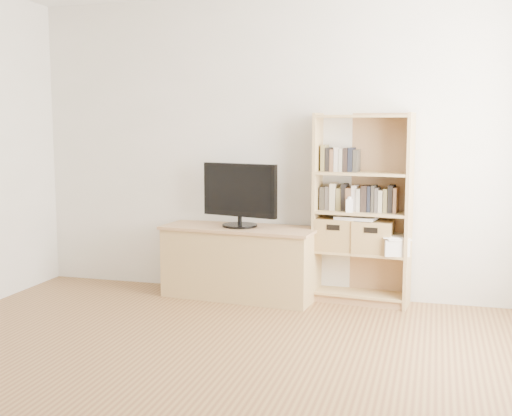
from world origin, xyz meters
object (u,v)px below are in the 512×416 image
at_px(bookshelf, 362,209).
at_px(basket_left, 337,234).
at_px(basket_right, 373,236).
at_px(laptop, 357,218).
at_px(television, 240,195).
at_px(tv_stand, 240,263).
at_px(baby_monitor, 349,206).

height_order(bookshelf, basket_left, bookshelf).
xyz_separation_m(basket_right, laptop, (-0.14, 0.01, 0.15)).
distance_m(television, basket_left, 0.89).
relative_size(tv_stand, baby_monitor, 12.11).
bearing_deg(basket_right, laptop, 179.28).
bearing_deg(laptop, tv_stand, -164.54).
height_order(television, basket_left, television).
distance_m(basket_right, laptop, 0.21).
bearing_deg(bookshelf, baby_monitor, -135.00).
distance_m(tv_stand, basket_left, 0.88).
distance_m(bookshelf, laptop, 0.08).
height_order(basket_left, basket_right, basket_left).
height_order(bookshelf, television, bookshelf).
bearing_deg(baby_monitor, bookshelf, 30.37).
relative_size(bookshelf, basket_right, 4.96).
bearing_deg(laptop, television, -164.54).
bearing_deg(laptop, basket_left, -177.69).
xyz_separation_m(tv_stand, basket_right, (1.13, 0.09, 0.28)).
bearing_deg(basket_right, basket_left, 177.22).
distance_m(basket_left, basket_right, 0.31).
distance_m(baby_monitor, basket_left, 0.30).
relative_size(bookshelf, baby_monitor, 14.81).
height_order(television, basket_right, television).
bearing_deg(basket_right, tv_stand, -172.51).
bearing_deg(television, tv_stand, 14.50).
bearing_deg(television, baby_monitor, 15.94).
bearing_deg(baby_monitor, television, 172.61).
bearing_deg(basket_left, bookshelf, -0.36).
distance_m(television, laptop, 1.01).
bearing_deg(television, basket_right, 18.96).
distance_m(baby_monitor, laptop, 0.14).
height_order(baby_monitor, basket_left, baby_monitor).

